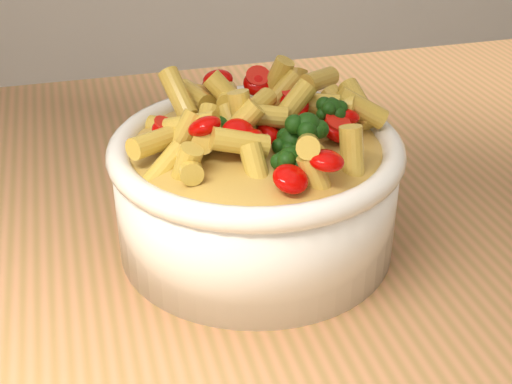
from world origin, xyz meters
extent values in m
cube|color=tan|center=(0.00, 0.00, 0.88)|extent=(1.20, 0.80, 0.04)
cylinder|color=tan|center=(0.55, 0.35, 0.43)|extent=(0.05, 0.05, 0.86)
cylinder|color=white|center=(-0.03, -0.02, 0.94)|extent=(0.22, 0.22, 0.09)
ellipsoid|color=white|center=(-0.03, -0.02, 0.92)|extent=(0.20, 0.20, 0.03)
torus|color=white|center=(-0.03, -0.02, 0.99)|extent=(0.23, 0.23, 0.02)
ellipsoid|color=#EAB44F|center=(-0.03, -0.02, 0.99)|extent=(0.20, 0.20, 0.02)
camera|label=1|loc=(-0.16, -0.50, 1.23)|focal=50.00mm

